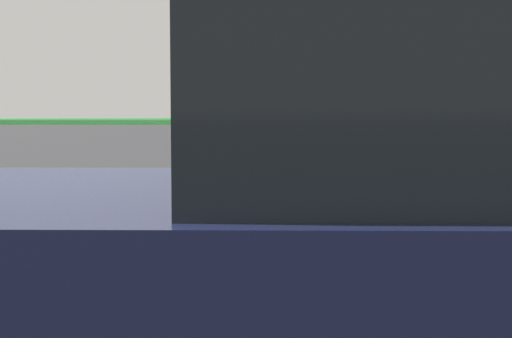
{
  "coord_description": "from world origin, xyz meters",
  "views": [
    {
      "loc": [
        0.29,
        -3.82,
        1.41
      ],
      "look_at": [
        0.28,
        0.52,
        1.05
      ],
      "focal_mm": 55.32,
      "sensor_mm": 36.0,
      "label": 1
    }
  ],
  "objects": [
    {
      "name": "parked_sedan_navy",
      "position": [
        1.1,
        -1.14,
        0.87
      ],
      "size": [
        4.63,
        1.89,
        1.76
      ],
      "rotation": [
        0.0,
        0.0,
        -1.59
      ],
      "color": "#141938",
      "rests_on": "ground"
    },
    {
      "name": "sidewalk_curb",
      "position": [
        0.0,
        1.53,
        0.08
      ],
      "size": [
        36.0,
        3.07,
        0.15
      ],
      "primitive_type": "cube",
      "color": "#9E9B93",
      "rests_on": "ground"
    },
    {
      "name": "pedestrian_at_meter",
      "position": [
        0.68,
        0.7,
        1.19
      ],
      "size": [
        0.63,
        0.6,
        1.79
      ],
      "rotation": [
        0.0,
        0.0,
        -2.81
      ],
      "color": "brown",
      "rests_on": "sidewalk_curb"
    },
    {
      "name": "background_railing",
      "position": [
        -0.0,
        2.89,
        0.98
      ],
      "size": [
        24.06,
        0.06,
        1.15
      ],
      "color": "#2D7A38",
      "rests_on": "sidewalk_curb"
    },
    {
      "name": "parking_meter",
      "position": [
        0.03,
        0.5,
        1.21
      ],
      "size": [
        0.15,
        0.17,
        1.51
      ],
      "rotation": [
        0.0,
        0.0,
        3.22
      ],
      "color": "slate",
      "rests_on": "sidewalk_curb"
    }
  ]
}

